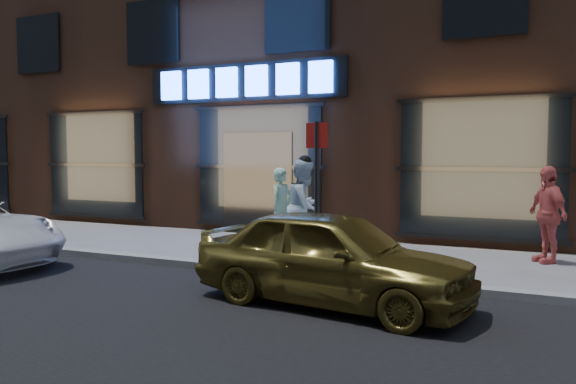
% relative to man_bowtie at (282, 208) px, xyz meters
% --- Properties ---
extents(ground, '(90.00, 90.00, 0.00)m').
position_rel_man_bowtie_xyz_m(ground, '(-1.34, -2.40, -0.81)').
color(ground, slate).
rests_on(ground, ground).
extents(curb, '(60.00, 0.25, 0.12)m').
position_rel_man_bowtie_xyz_m(curb, '(-1.34, -2.40, -0.75)').
color(curb, gray).
rests_on(curb, ground).
extents(storefront_building, '(30.20, 8.28, 10.30)m').
position_rel_man_bowtie_xyz_m(storefront_building, '(-1.34, 5.58, 4.34)').
color(storefront_building, '#54301E').
rests_on(storefront_building, ground).
extents(man_bowtie, '(0.53, 0.67, 1.62)m').
position_rel_man_bowtie_xyz_m(man_bowtie, '(0.00, 0.00, 0.00)').
color(man_bowtie, '#A7DCC3').
rests_on(man_bowtie, ground).
extents(man_cap, '(0.70, 0.89, 1.80)m').
position_rel_man_bowtie_xyz_m(man_cap, '(0.66, -0.39, 0.09)').
color(man_cap, silver).
rests_on(man_cap, ground).
extents(passerby, '(0.88, 1.06, 1.70)m').
position_rel_man_bowtie_xyz_m(passerby, '(4.89, 0.51, 0.04)').
color(passerby, '#D96059').
rests_on(passerby, ground).
extents(gold_sedan, '(3.77, 1.93, 1.23)m').
position_rel_man_bowtie_xyz_m(gold_sedan, '(2.39, -3.64, -0.20)').
color(gold_sedan, olive).
rests_on(gold_sedan, ground).
extents(sign_post, '(0.38, 0.12, 2.40)m').
position_rel_man_bowtie_xyz_m(sign_post, '(1.66, -2.30, 0.64)').
color(sign_post, '#262628').
rests_on(sign_post, ground).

